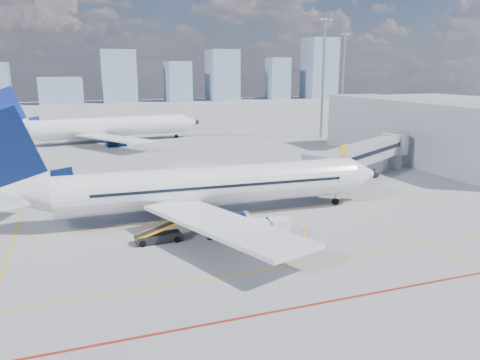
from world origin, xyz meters
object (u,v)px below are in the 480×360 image
Objects in this scene: cargo_dolly at (269,230)px; ramp_worker at (304,238)px; baggage_tug at (270,229)px; belt_loader at (160,235)px; main_aircraft at (197,187)px; second_aircraft at (103,127)px.

cargo_dolly is 3.16m from ramp_worker.
baggage_tug is 1.61× the size of ramp_worker.
belt_loader is at bearing 154.52° from baggage_tug.
cargo_dolly is at bearing -131.58° from baggage_tug.
belt_loader reaches higher than ramp_worker.
cargo_dolly is (4.00, -9.10, -2.07)m from main_aircraft.
second_aircraft is 15.38× the size of baggage_tug.
ramp_worker is at bearing -27.59° from belt_loader.
belt_loader is 12.64m from ramp_worker.
main_aircraft is 10.51× the size of cargo_dolly.
main_aircraft reaches higher than ramp_worker.
cargo_dolly is at bearing -23.13° from belt_loader.
second_aircraft is (-5.42, 55.91, -0.00)m from main_aircraft.
baggage_tug is at bearing -88.29° from second_aircraft.
second_aircraft is 68.09m from ramp_worker.
second_aircraft is 10.60× the size of cargo_dolly.
cargo_dolly is 9.62m from belt_loader.
second_aircraft is 65.72m from cargo_dolly.
second_aircraft is 64.66m from baggage_tug.
belt_loader is at bearing -128.67° from main_aircraft.
main_aircraft is at bearing -91.74° from second_aircraft.
ramp_worker is (2.43, -2.00, -0.29)m from cargo_dolly.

